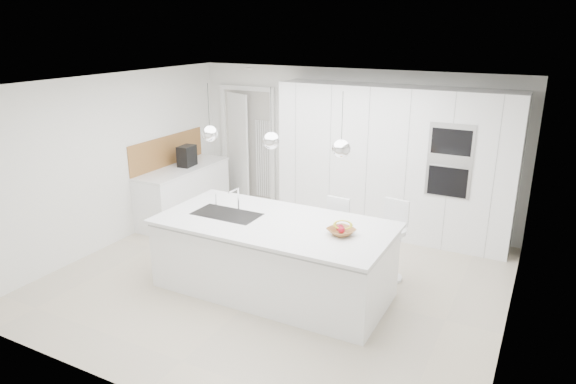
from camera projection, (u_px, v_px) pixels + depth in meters
The scene contains 27 objects.
floor at pixel (277, 278), 6.68m from camera, with size 5.50×5.50×0.00m, color #C2B49A.
wall_back at pixel (350, 146), 8.40m from camera, with size 5.50×5.50×0.00m, color white.
wall_left at pixel (112, 161), 7.51m from camera, with size 5.00×5.00×0.00m, color white.
ceiling at pixel (276, 84), 5.91m from camera, with size 5.50×5.50×0.00m, color white.
tall_cabinets at pixel (392, 162), 7.83m from camera, with size 3.60×0.60×2.30m, color white.
oven_stack at pixel (450, 161), 7.11m from camera, with size 0.62×0.04×1.05m, color #A5A5A8, non-canonical shape.
doorway_frame at pixel (248, 148), 9.31m from camera, with size 1.11×0.08×2.13m, color white, non-canonical shape.
hallway_door at pixel (235, 148), 9.38m from camera, with size 0.82×0.04×2.00m, color white.
radiator at pixel (263, 159), 9.21m from camera, with size 0.32×0.04×1.40m, color white, non-canonical shape.
left_base_cabinets at pixel (184, 194), 8.64m from camera, with size 0.60×1.80×0.86m, color white.
left_worktop at pixel (182, 168), 8.50m from camera, with size 0.62×1.82×0.04m, color white.
oak_backsplash at pixel (168, 151), 8.54m from camera, with size 0.02×1.80×0.50m, color #9C6A37.
island_base at pixel (272, 259), 6.25m from camera, with size 2.80×1.20×0.86m, color white.
island_worktop at pixel (274, 223), 6.16m from camera, with size 2.84×1.40×0.04m, color white.
island_sink at pixel (227, 220), 6.42m from camera, with size 0.84×0.44×0.18m, color #3F3F42, non-canonical shape.
island_tap at pixel (238, 199), 6.49m from camera, with size 0.02×0.02×0.30m, color white.
pendant_left at pixel (210, 134), 6.17m from camera, with size 0.20×0.20×0.20m, color white.
pendant_mid at pixel (271, 141), 5.80m from camera, with size 0.20×0.20×0.20m, color white.
pendant_right at pixel (341, 149), 5.42m from camera, with size 0.20×0.20×0.20m, color white.
fruit_bowl at pixel (341, 232), 5.76m from camera, with size 0.30×0.30×0.07m, color #9C6A37.
espresso_machine at pixel (187, 156), 8.53m from camera, with size 0.21×0.32×0.34m, color black.
bar_stool_left at pixel (334, 237), 6.72m from camera, with size 0.33×0.46×1.00m, color white, non-canonical shape.
bar_stool_right at pixel (392, 242), 6.51m from camera, with size 0.34×0.48×1.04m, color white, non-canonical shape.
apple_a at pixel (340, 228), 5.79m from camera, with size 0.08×0.08×0.08m, color #AC1226.
apple_b at pixel (341, 230), 5.72m from camera, with size 0.08×0.08×0.08m, color #AC1226.
apple_c at pixel (340, 228), 5.77m from camera, with size 0.08×0.08×0.08m, color #AC1226.
banana_bunch at pixel (343, 225), 5.73m from camera, with size 0.22×0.22×0.03m, color yellow.
Camera 1 is at (2.90, -5.26, 3.15)m, focal length 32.00 mm.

